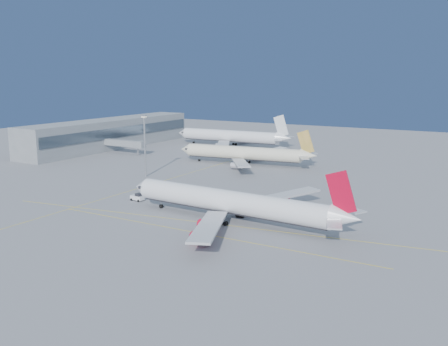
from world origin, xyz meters
TOP-DOWN VIEW (x-y plane):
  - ground at (0.00, 0.00)m, footprint 500.00×500.00m
  - terminal at (-114.93, 85.00)m, footprint 18.40×110.00m
  - jet_bridge at (-93.11, 72.00)m, footprint 23.60×3.60m
  - taxiway_lines at (-14.71, 6.34)m, footprint 118.86×140.00m
  - airliner_virgin at (6.76, -1.28)m, footprint 68.04×61.05m
  - airliner_etihad at (-29.75, 75.35)m, footprint 61.45×56.30m
  - airliner_third at (-62.13, 121.14)m, footprint 67.14×61.87m
  - pushback_tug at (-29.26, 3.40)m, footprint 4.29×2.78m
  - light_mast at (-50.49, 33.68)m, footprint 1.99×1.99m

SIDE VIEW (x-z plane):
  - ground at x=0.00m, z-range 0.00..0.00m
  - taxiway_lines at x=-14.71m, z-range 0.00..0.02m
  - pushback_tug at x=-29.26m, z-range -0.09..2.26m
  - airliner_etihad at x=-29.75m, z-range -3.14..12.91m
  - airliner_virgin at x=6.76m, z-range -3.33..13.45m
  - jet_bridge at x=-93.11m, z-range 1.72..8.62m
  - airliner_third at x=-62.13m, z-range -3.55..14.46m
  - terminal at x=-114.93m, z-range 0.01..15.01m
  - light_mast at x=-50.49m, z-range 2.08..25.16m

